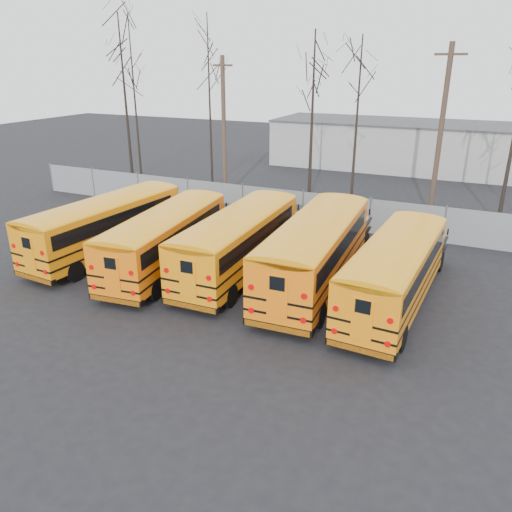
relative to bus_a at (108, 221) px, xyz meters
The scene contains 15 objects.
ground 8.12m from the bus_a, 24.50° to the right, with size 120.00×120.00×0.00m, color black.
fence 11.34m from the bus_a, 50.35° to the left, with size 40.00×0.04×2.00m, color gray.
distant_building 30.16m from the bus_a, 72.20° to the left, with size 22.00×8.00×4.00m, color #A8A8A3.
bus_a is the anchor object (origin of this frame).
bus_b 3.80m from the bus_a, ahead, with size 3.39×10.47×2.88m.
bus_c 7.10m from the bus_a, ahead, with size 2.67×10.67×2.97m.
bus_d 10.71m from the bus_a, ahead, with size 3.02×11.30×3.14m.
bus_e 14.14m from the bus_a, ahead, with size 2.96×10.40×2.88m.
utility_pole_left 13.30m from the bus_a, 91.09° to the left, with size 1.67×0.55×9.55m.
utility_pole_right 19.94m from the bus_a, 44.45° to the left, with size 1.82×0.32×10.22m.
tree_0 18.34m from the bus_a, 124.21° to the left, with size 0.26×0.26×12.62m, color black.
tree_1 15.58m from the bus_a, 120.77° to the left, with size 0.26×0.26×12.10m, color black.
tree_2 15.27m from the bus_a, 98.62° to the left, with size 0.26×0.26×12.30m, color black.
tree_3 16.04m from the bus_a, 68.76° to the left, with size 0.26×0.26×11.10m, color black.
tree_4 15.78m from the bus_a, 53.04° to the left, with size 0.26×0.26×10.64m, color black.
Camera 1 is at (9.40, -15.30, 9.20)m, focal length 35.00 mm.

